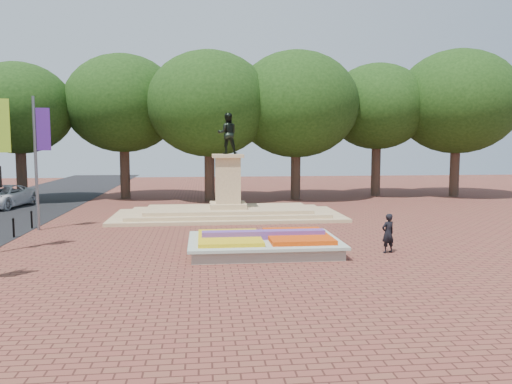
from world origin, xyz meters
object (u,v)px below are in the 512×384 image
at_px(van, 3,197).
at_px(pedestrian, 388,233).
at_px(flower_bed, 264,243).
at_px(monument, 228,203).

height_order(van, pedestrian, pedestrian).
relative_size(flower_bed, van, 1.10).
xyz_separation_m(flower_bed, pedestrian, (5.12, -0.77, 0.45)).
bearing_deg(van, flower_bed, -35.26).
bearing_deg(pedestrian, flower_bed, -27.54).
xyz_separation_m(monument, pedestrian, (6.14, -10.77, -0.05)).
xyz_separation_m(flower_bed, van, (-16.69, 16.24, 0.42)).
height_order(monument, pedestrian, monument).
bearing_deg(flower_bed, van, 135.78).
distance_m(monument, van, 16.86).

